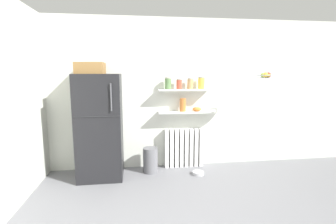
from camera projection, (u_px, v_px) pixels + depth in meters
name	position (u px, v px, depth m)	size (l,w,h in m)	color
ground_plane	(197.00, 208.00, 3.12)	(7.04, 7.04, 0.00)	slate
back_wall	(177.00, 94.00, 4.44)	(7.04, 0.10, 2.60)	silver
refrigerator	(100.00, 124.00, 3.97)	(0.69, 0.68, 1.83)	black
radiator	(184.00, 148.00, 4.47)	(0.68, 0.12, 0.69)	white
wall_shelf_lower	(184.00, 112.00, 4.34)	(0.91, 0.22, 0.03)	white
wall_shelf_upper	(185.00, 90.00, 4.28)	(0.91, 0.22, 0.03)	white
storage_jar_0	(168.00, 83.00, 4.23)	(0.11, 0.11, 0.20)	#5B7F4C
storage_jar_1	(179.00, 84.00, 4.26)	(0.09, 0.09, 0.18)	#C64C38
storage_jar_2	(190.00, 84.00, 4.28)	(0.10, 0.10, 0.19)	tan
storage_jar_3	(201.00, 83.00, 4.30)	(0.11, 0.11, 0.21)	yellow
vase	(183.00, 105.00, 4.32)	(0.11, 0.11, 0.23)	#CC7033
shelf_bowl	(197.00, 109.00, 4.37)	(0.16, 0.16, 0.07)	orange
trash_bin	(150.00, 160.00, 4.23)	(0.25, 0.25, 0.42)	slate
pet_food_bowl	(198.00, 173.00, 4.15)	(0.19, 0.19, 0.05)	#B7B7BC
hanging_fruit_basket	(266.00, 76.00, 3.92)	(0.30, 0.30, 0.09)	#B2B2B7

